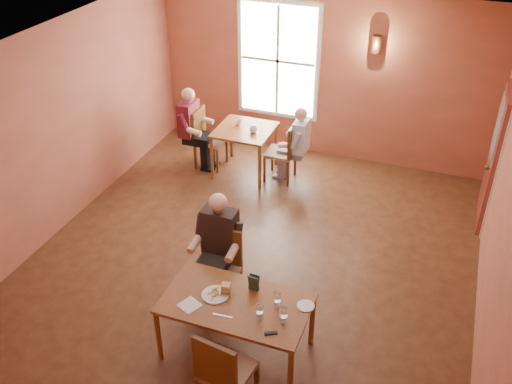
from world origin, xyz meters
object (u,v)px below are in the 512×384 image
(diner_white, at_px, (282,145))
(second_table, at_px, (245,151))
(chair_empty, at_px, (227,368))
(diner_main, at_px, (217,261))
(diner_maroon, at_px, (209,129))
(chair_diner_maroon, at_px, (211,139))
(chair_diner_white, at_px, (280,151))
(main_table, at_px, (237,327))
(chair_diner_main, at_px, (219,272))

(diner_white, bearing_deg, second_table, 90.00)
(chair_empty, height_order, diner_white, diner_white)
(diner_main, bearing_deg, diner_maroon, -63.88)
(second_table, xyz_separation_m, chair_diner_maroon, (-0.65, 0.00, 0.12))
(chair_empty, relative_size, chair_diner_white, 1.04)
(chair_diner_white, relative_size, chair_diner_maroon, 0.98)
(second_table, distance_m, chair_diner_white, 0.66)
(diner_main, relative_size, chair_diner_maroon, 1.33)
(chair_diner_white, bearing_deg, diner_maroon, 90.00)
(chair_empty, distance_m, chair_diner_white, 4.71)
(second_table, distance_m, chair_diner_maroon, 0.66)
(main_table, bearing_deg, chair_diner_main, 127.57)
(diner_white, relative_size, chair_diner_maroon, 1.21)
(chair_diner_main, distance_m, chair_empty, 1.52)
(main_table, bearing_deg, chair_diner_maroon, 118.05)
(chair_diner_main, distance_m, diner_white, 3.26)
(diner_maroon, bearing_deg, diner_white, 90.00)
(diner_white, xyz_separation_m, diner_maroon, (-1.36, 0.00, 0.07))
(chair_diner_white, bearing_deg, chair_diner_maroon, 90.00)
(main_table, distance_m, diner_main, 0.86)
(diner_maroon, bearing_deg, second_table, 90.00)
(main_table, xyz_separation_m, diner_white, (-0.75, 3.90, 0.26))
(chair_diner_main, bearing_deg, second_table, -74.05)
(main_table, xyz_separation_m, chair_diner_main, (-0.50, 0.65, 0.14))
(diner_main, xyz_separation_m, chair_diner_white, (-0.28, 3.28, -0.19))
(chair_empty, relative_size, diner_white, 0.84)
(main_table, relative_size, chair_empty, 1.49)
(main_table, xyz_separation_m, second_table, (-1.43, 3.90, 0.04))
(main_table, height_order, chair_diner_main, chair_diner_main)
(chair_empty, bearing_deg, diner_white, 109.81)
(second_table, xyz_separation_m, diner_white, (0.68, 0.00, 0.23))
(main_table, height_order, chair_empty, chair_empty)
(main_table, height_order, second_table, second_table)
(chair_diner_main, bearing_deg, diner_white, -85.62)
(chair_empty, height_order, chair_diner_maroon, chair_empty)
(diner_white, height_order, diner_maroon, diner_maroon)
(chair_diner_main, bearing_deg, diner_maroon, -63.67)
(chair_empty, height_order, diner_maroon, diner_maroon)
(chair_empty, bearing_deg, main_table, 113.42)
(main_table, xyz_separation_m, diner_main, (-0.50, 0.62, 0.33))
(main_table, relative_size, chair_diner_main, 1.56)
(chair_diner_white, distance_m, diner_maroon, 1.34)
(chair_empty, distance_m, chair_diner_maroon, 5.14)
(chair_diner_maroon, xyz_separation_m, diner_maroon, (-0.03, 0.00, 0.18))
(chair_diner_maroon, bearing_deg, diner_main, 25.70)
(chair_diner_maroon, bearing_deg, chair_diner_white, 90.00)
(chair_empty, bearing_deg, chair_diner_white, 110.17)
(diner_main, distance_m, chair_diner_maroon, 3.65)
(chair_diner_main, bearing_deg, diner_main, 90.00)
(second_table, height_order, diner_white, diner_white)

